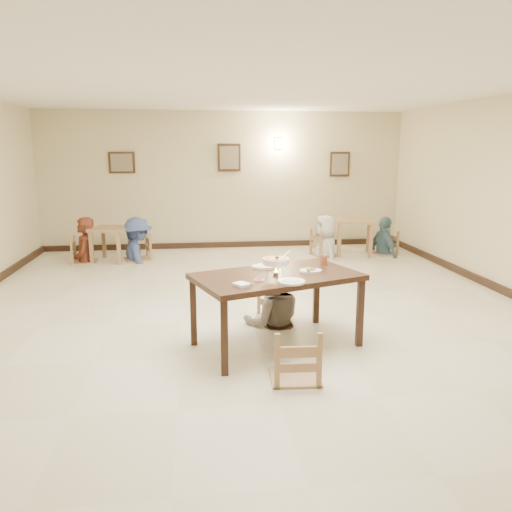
{
  "coord_description": "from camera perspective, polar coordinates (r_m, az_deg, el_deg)",
  "views": [
    {
      "loc": [
        -0.71,
        -6.14,
        2.16
      ],
      "look_at": [
        0.02,
        -0.36,
        0.92
      ],
      "focal_mm": 35.0,
      "sensor_mm": 36.0,
      "label": 1
    }
  ],
  "objects": [
    {
      "name": "floor",
      "position": [
        6.55,
        -0.6,
        -7.26
      ],
      "size": [
        10.0,
        10.0,
        0.0
      ],
      "primitive_type": "plane",
      "color": "beige",
      "rests_on": "ground"
    },
    {
      "name": "ceiling",
      "position": [
        6.24,
        -0.66,
        19.74
      ],
      "size": [
        10.0,
        10.0,
        0.0
      ],
      "primitive_type": "plane",
      "color": "white",
      "rests_on": "wall_back"
    },
    {
      "name": "wall_back",
      "position": [
        11.18,
        -3.59,
        8.6
      ],
      "size": [
        10.0,
        0.0,
        10.0
      ],
      "primitive_type": "plane",
      "rotation": [
        1.57,
        0.0,
        0.0
      ],
      "color": "beige",
      "rests_on": "floor"
    },
    {
      "name": "wall_front",
      "position": [
        1.5,
        22.7,
        -15.19
      ],
      "size": [
        10.0,
        0.0,
        10.0
      ],
      "primitive_type": "plane",
      "rotation": [
        -1.57,
        0.0,
        0.0
      ],
      "color": "beige",
      "rests_on": "floor"
    },
    {
      "name": "baseboard_back",
      "position": [
        11.33,
        -3.49,
        1.3
      ],
      "size": [
        8.0,
        0.06,
        0.12
      ],
      "primitive_type": "cube",
      "color": "black",
      "rests_on": "floor"
    },
    {
      "name": "picture_a",
      "position": [
        11.2,
        -15.09,
        10.27
      ],
      "size": [
        0.55,
        0.04,
        0.45
      ],
      "color": "#322112",
      "rests_on": "wall_back"
    },
    {
      "name": "picture_b",
      "position": [
        11.13,
        -3.09,
        11.16
      ],
      "size": [
        0.5,
        0.04,
        0.6
      ],
      "color": "#322112",
      "rests_on": "wall_back"
    },
    {
      "name": "picture_c",
      "position": [
        11.58,
        9.56,
        10.31
      ],
      "size": [
        0.45,
        0.04,
        0.55
      ],
      "color": "#322112",
      "rests_on": "wall_back"
    },
    {
      "name": "wall_sconce",
      "position": [
        11.27,
        2.62,
        12.71
      ],
      "size": [
        0.16,
        0.05,
        0.22
      ],
      "primitive_type": "cube",
      "color": "#FFD88C",
      "rests_on": "wall_back"
    },
    {
      "name": "main_table",
      "position": [
        5.5,
        2.38,
        -2.92
      ],
      "size": [
        2.0,
        1.53,
        0.83
      ],
      "rotation": [
        0.0,
        0.0,
        0.34
      ],
      "color": "#321C12",
      "rests_on": "floor"
    },
    {
      "name": "chair_far",
      "position": [
        6.37,
        1.87,
        -3.43
      ],
      "size": [
        0.44,
        0.44,
        0.94
      ],
      "rotation": [
        0.0,
        0.0,
        -0.18
      ],
      "color": "tan",
      "rests_on": "floor"
    },
    {
      "name": "chair_near",
      "position": [
        4.79,
        4.53,
        -8.31
      ],
      "size": [
        0.47,
        0.47,
        1.01
      ],
      "rotation": [
        0.0,
        0.0,
        3.08
      ],
      "color": "tan",
      "rests_on": "floor"
    },
    {
      "name": "main_diner",
      "position": [
        6.19,
        2.01,
        -0.73
      ],
      "size": [
        0.78,
        0.61,
        1.59
      ],
      "primitive_type": "imported",
      "rotation": [
        0.0,
        0.0,
        3.15
      ],
      "color": "gray",
      "rests_on": "floor"
    },
    {
      "name": "curry_warmer",
      "position": [
        5.41,
        2.3,
        -0.62
      ],
      "size": [
        0.32,
        0.29,
        0.26
      ],
      "color": "silver",
      "rests_on": "main_table"
    },
    {
      "name": "rice_plate_far",
      "position": [
        5.78,
        1.01,
        -1.17
      ],
      "size": [
        0.31,
        0.31,
        0.07
      ],
      "color": "white",
      "rests_on": "main_table"
    },
    {
      "name": "rice_plate_near",
      "position": [
        5.14,
        4.07,
        -2.9
      ],
      "size": [
        0.28,
        0.28,
        0.06
      ],
      "color": "white",
      "rests_on": "main_table"
    },
    {
      "name": "fried_plate",
      "position": [
        5.61,
        6.23,
        -1.62
      ],
      "size": [
        0.25,
        0.25,
        0.06
      ],
      "color": "white",
      "rests_on": "main_table"
    },
    {
      "name": "chili_dish",
      "position": [
        5.19,
        0.37,
        -2.76
      ],
      "size": [
        0.1,
        0.1,
        0.02
      ],
      "color": "white",
      "rests_on": "main_table"
    },
    {
      "name": "napkin_cutlery",
      "position": [
        5.0,
        -1.65,
        -3.28
      ],
      "size": [
        0.22,
        0.26,
        0.03
      ],
      "color": "white",
      "rests_on": "main_table"
    },
    {
      "name": "drink_glass",
      "position": [
        5.91,
        7.75,
        -0.41
      ],
      "size": [
        0.08,
        0.08,
        0.16
      ],
      "color": "white",
      "rests_on": "main_table"
    },
    {
      "name": "bg_table_left",
      "position": [
        10.23,
        -16.3,
        2.43
      ],
      "size": [
        0.83,
        0.83,
        0.68
      ],
      "rotation": [
        0.0,
        0.0,
        -0.26
      ],
      "color": "#A17B58",
      "rests_on": "floor"
    },
    {
      "name": "bg_table_right",
      "position": [
        10.66,
        11.23,
        3.43
      ],
      "size": [
        0.93,
        0.93,
        0.75
      ],
      "rotation": [
        0.0,
        0.0,
        -0.28
      ],
      "color": "#A17B58",
      "rests_on": "floor"
    },
    {
      "name": "bg_chair_ll",
      "position": [
        10.27,
        -19.1,
        1.95
      ],
      "size": [
        0.46,
        0.46,
        0.97
      ],
      "rotation": [
        0.0,
        0.0,
        1.64
      ],
      "color": "tan",
      "rests_on": "floor"
    },
    {
      "name": "bg_chair_lr",
      "position": [
        10.22,
        -13.47,
        2.42
      ],
      "size": [
        0.49,
        0.49,
        1.04
      ],
      "rotation": [
        0.0,
        0.0,
        -1.3
      ],
      "color": "tan",
      "rests_on": "floor"
    },
    {
      "name": "bg_chair_rl",
      "position": [
        10.45,
        7.93,
        2.83
      ],
      "size": [
        0.48,
        0.48,
        1.03
      ],
      "rotation": [
        0.0,
        0.0,
        1.86
      ],
      "color": "tan",
      "rests_on": "floor"
    },
    {
      "name": "bg_chair_rr",
      "position": [
        10.84,
        14.51,
        2.66
      ],
      "size": [
        0.44,
        0.44,
        0.94
      ],
      "rotation": [
        0.0,
        0.0,
        -1.32
      ],
      "color": "tan",
      "rests_on": "floor"
    },
    {
      "name": "bg_diner_a",
      "position": [
        10.21,
        -19.26,
        4.19
      ],
      "size": [
        0.48,
        0.68,
        1.78
      ],
      "primitive_type": "imported",
      "rotation": [
        0.0,
        0.0,
        4.8
      ],
      "color": "#5A2618",
      "rests_on": "floor"
    },
    {
      "name": "bg_diner_b",
      "position": [
        10.17,
        -13.57,
        4.33
      ],
      "size": [
        1.01,
        1.27,
        1.72
      ],
      "primitive_type": "imported",
      "rotation": [
        0.0,
        0.0,
        1.96
      ],
      "color": "#405792",
      "rests_on": "floor"
    },
    {
      "name": "bg_diner_c",
      "position": [
        10.41,
        7.99,
        4.65
      ],
      "size": [
        0.68,
        0.91,
        1.7
      ],
      "primitive_type": "imported",
      "rotation": [
        0.0,
        0.0,
        4.89
      ],
      "color": "silver",
      "rests_on": "floor"
    },
    {
      "name": "bg_diner_d",
      "position": [
        10.79,
        14.6,
        4.38
      ],
      "size": [
        0.55,
        0.99,
        1.6
      ],
      "primitive_type": "imported",
      "rotation": [
        0.0,
        0.0,
        1.75
      ],
      "color": "slate",
      "rests_on": "floor"
    }
  ]
}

